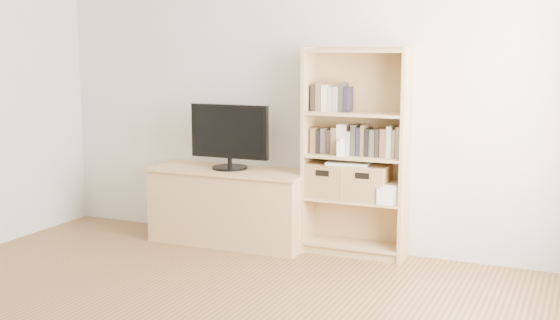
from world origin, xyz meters
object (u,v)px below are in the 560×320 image
Objects in this scene: bookshelf at (356,153)px; tv_stand at (230,207)px; television at (230,136)px; baby_monitor at (341,149)px; basket_left at (329,180)px; laptop at (348,163)px; basket_right at (367,182)px.

tv_stand is at bearing -175.42° from bookshelf.
baby_monitor is (0.96, 0.01, -0.05)m from television.
tv_stand is at bearing 0.00° from television.
laptop is (0.17, -0.01, 0.15)m from basket_left.
baby_monitor is (0.96, 0.01, 0.55)m from tv_stand.
bookshelf reaches higher than baby_monitor.
tv_stand is 1.09m from laptop.
tv_stand is 0.88m from basket_left.
television is 2.10× the size of basket_left.
television is at bearing -175.42° from bookshelf.
basket_right is 0.21m from laptop.
laptop reaches higher than basket_left.
basket_left is at bearing 5.39° from tv_stand.
basket_left is at bearing 5.17° from television.
television is (0.00, 0.00, 0.59)m from tv_stand.
bookshelf is 4.93× the size of basket_right.
bookshelf is at bearing 15.76° from laptop.
basket_right is at bearing -1.24° from laptop.
baby_monitor is at bearing -0.40° from tv_stand.
basket_left is at bearing -178.81° from bookshelf.
basket_right is at bearing 3.69° from television.
basket_right reaches higher than basket_left.
television is 1.19m from basket_right.
tv_stand is 1.18m from basket_right.
basket_right is (0.31, 0.01, 0.00)m from basket_left.
laptop is (-0.15, -0.02, 0.14)m from basket_right.
bookshelf reaches higher than laptop.
bookshelf is at bearing 3.74° from basket_left.
baby_monitor is 0.14m from laptop.
television is 0.96m from baby_monitor.
basket_left is 0.31m from basket_right.
laptop is (0.04, 0.07, -0.12)m from baby_monitor.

